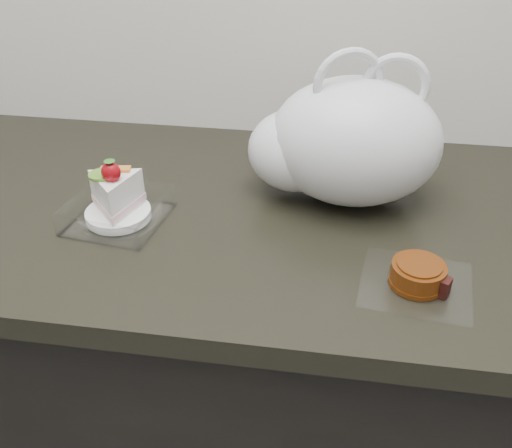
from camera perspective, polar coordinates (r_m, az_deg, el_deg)
counter at (r=1.27m, az=-1.36°, el=-15.62°), size 2.04×0.64×0.90m
cake_tray at (r=0.95m, az=-13.75°, el=1.95°), size 0.16×0.16×0.11m
mooncake_wrap at (r=0.83m, az=15.93°, el=-5.08°), size 0.17×0.16×0.04m
plastic_bag at (r=0.97m, az=8.69°, el=8.07°), size 0.35×0.27×0.26m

